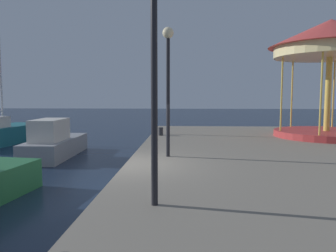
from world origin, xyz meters
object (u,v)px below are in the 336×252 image
Objects in this scene: carousel at (330,49)px; lamp_post_mid_promenade at (168,68)px; bollard_center at (161,131)px; motorboat_grey at (54,143)px; lamp_post_near_edge at (154,44)px.

lamp_post_mid_promenade is (-7.36, -5.44, -1.30)m from carousel.
bollard_center is at bearing 178.59° from carousel.
carousel is 1.36× the size of lamp_post_mid_promenade.
motorboat_grey is 7.27m from lamp_post_mid_promenade.
carousel is 12.62m from lamp_post_near_edge.
carousel is 9.24m from lamp_post_mid_promenade.
bollard_center is (-0.67, 5.63, -2.65)m from lamp_post_mid_promenade.
carousel reaches higher than motorboat_grey.
motorboat_grey is 5.06m from bollard_center.
lamp_post_near_edge is at bearing -125.83° from carousel.
lamp_post_near_edge is 10.74m from bollard_center.
lamp_post_mid_promenade is 10.38× the size of bollard_center.
carousel reaches higher than lamp_post_mid_promenade.
motorboat_grey is 1.12× the size of lamp_post_mid_promenade.
bollard_center is at bearing 93.70° from lamp_post_near_edge.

